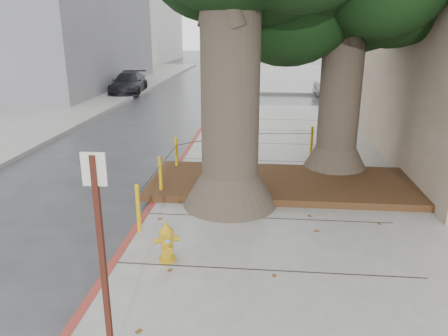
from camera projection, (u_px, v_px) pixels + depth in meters
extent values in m
plane|color=#28282B|center=(234.00, 277.00, 7.05)|extent=(140.00, 140.00, 0.00)
cube|color=slate|center=(337.00, 76.00, 34.89)|extent=(16.00, 20.00, 0.15)
cube|color=maroon|center=(152.00, 207.00, 9.58)|extent=(0.14, 26.00, 0.16)
cube|color=black|center=(283.00, 183.00, 10.59)|extent=(6.40, 2.60, 0.16)
cone|color=#4C3F33|center=(230.00, 189.00, 9.48)|extent=(2.04, 2.04, 0.70)
cylinder|color=#4C3F33|center=(230.00, 95.00, 8.86)|extent=(1.20, 1.20, 4.22)
cone|color=#4C3F33|center=(335.00, 159.00, 11.61)|extent=(1.77, 1.77, 0.70)
cylinder|color=#4C3F33|center=(340.00, 90.00, 11.05)|extent=(1.04, 1.04, 3.84)
cylinder|color=#CB960B|center=(138.00, 209.00, 8.18)|extent=(0.08, 0.08, 0.90)
sphere|color=#CB960B|center=(137.00, 186.00, 8.04)|extent=(0.09, 0.09, 0.09)
cylinder|color=#CB960B|center=(161.00, 177.00, 9.88)|extent=(0.08, 0.08, 0.90)
sphere|color=#CB960B|center=(160.00, 158.00, 9.75)|extent=(0.09, 0.09, 0.09)
cylinder|color=#CB960B|center=(176.00, 155.00, 11.59)|extent=(0.08, 0.08, 0.90)
sphere|color=#CB960B|center=(176.00, 139.00, 11.45)|extent=(0.09, 0.09, 0.09)
cylinder|color=#CB960B|center=(237.00, 142.00, 12.87)|extent=(0.08, 0.08, 0.90)
sphere|color=#CB960B|center=(237.00, 128.00, 12.73)|extent=(0.09, 0.09, 0.09)
cylinder|color=#CB960B|center=(311.00, 143.00, 12.86)|extent=(0.08, 0.08, 0.90)
sphere|color=#CB960B|center=(312.00, 128.00, 12.72)|extent=(0.09, 0.09, 0.09)
cylinder|color=black|center=(150.00, 179.00, 8.95)|extent=(0.02, 1.80, 0.02)
cylinder|color=black|center=(169.00, 155.00, 10.65)|extent=(0.02, 1.80, 0.02)
cylinder|color=black|center=(208.00, 139.00, 12.15)|extent=(1.51, 1.51, 0.02)
cylinder|color=black|center=(274.00, 134.00, 12.78)|extent=(2.20, 0.22, 0.02)
cylinder|color=#BF8F13|center=(168.00, 259.00, 7.25)|extent=(0.37, 0.37, 0.05)
cylinder|color=#BF8F13|center=(167.00, 246.00, 7.18)|extent=(0.26, 0.26, 0.45)
cylinder|color=#BF8F13|center=(166.00, 233.00, 7.10)|extent=(0.34, 0.34, 0.06)
cone|color=#BF8F13|center=(166.00, 228.00, 7.08)|extent=(0.32, 0.32, 0.13)
cylinder|color=#BF8F13|center=(166.00, 223.00, 7.05)|extent=(0.07, 0.07, 0.05)
cylinder|color=#BF8F13|center=(160.00, 241.00, 7.11)|extent=(0.15, 0.12, 0.08)
cylinder|color=#BF8F13|center=(174.00, 239.00, 7.17)|extent=(0.15, 0.12, 0.08)
cylinder|color=#BF8F13|center=(168.00, 249.00, 7.08)|extent=(0.16, 0.16, 0.12)
cube|color=#5999D8|center=(168.00, 241.00, 7.05)|extent=(0.06, 0.03, 0.06)
cube|color=#471911|center=(103.00, 267.00, 4.67)|extent=(0.06, 0.06, 2.50)
cube|color=silver|center=(94.00, 169.00, 4.33)|extent=(0.25, 0.03, 0.35)
imported|color=#B0B0B5|center=(347.00, 86.00, 24.61)|extent=(3.82, 1.60, 1.29)
imported|color=black|center=(129.00, 83.00, 26.15)|extent=(2.16, 4.46, 1.25)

